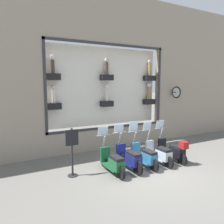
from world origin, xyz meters
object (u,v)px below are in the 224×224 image
object	(u,v)px
scooter_silver_1	(159,153)
scooter_teal_2	(145,156)
scooter_navy_3	(130,158)
shop_sign_post	(72,150)
scooter_green_4	(113,162)
scooter_black_0	(173,150)

from	to	relation	value
scooter_silver_1	scooter_teal_2	world-z (taller)	scooter_teal_2
scooter_teal_2	scooter_navy_3	size ratio (longest dim) A/B	0.99
scooter_navy_3	shop_sign_post	size ratio (longest dim) A/B	1.06
scooter_green_4	scooter_black_0	bearing A→B (deg)	-91.26
scooter_silver_1	scooter_teal_2	distance (m)	0.71
scooter_green_4	scooter_teal_2	bearing A→B (deg)	-89.88
scooter_teal_2	scooter_navy_3	xyz separation A→B (m)	(0.00, 0.71, 0.02)
scooter_teal_2	scooter_navy_3	distance (m)	0.71
scooter_black_0	scooter_navy_3	bearing A→B (deg)	88.11
scooter_black_0	scooter_teal_2	xyz separation A→B (m)	(0.07, 1.41, -0.04)
scooter_teal_2	shop_sign_post	world-z (taller)	shop_sign_post
scooter_black_0	shop_sign_post	world-z (taller)	shop_sign_post
scooter_navy_3	scooter_green_4	distance (m)	0.71
scooter_black_0	scooter_silver_1	bearing A→B (deg)	84.95
scooter_teal_2	scooter_navy_3	bearing A→B (deg)	89.63
scooter_teal_2	shop_sign_post	bearing A→B (deg)	80.38
scooter_black_0	scooter_silver_1	size ratio (longest dim) A/B	1.00
shop_sign_post	scooter_silver_1	bearing A→B (deg)	-97.73
scooter_black_0	scooter_silver_1	xyz separation A→B (m)	(0.06, 0.71, -0.04)
scooter_black_0	scooter_teal_2	distance (m)	1.42
scooter_teal_2	shop_sign_post	size ratio (longest dim) A/B	1.05
scooter_silver_1	scooter_teal_2	size ratio (longest dim) A/B	1.00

